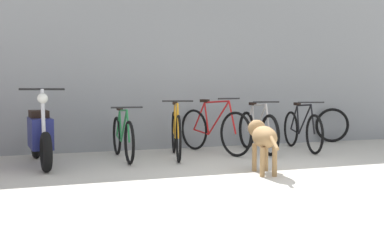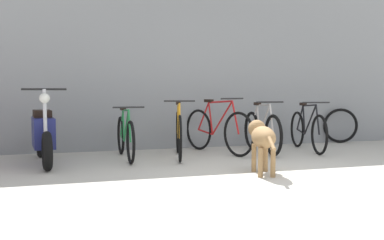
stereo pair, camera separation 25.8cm
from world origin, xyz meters
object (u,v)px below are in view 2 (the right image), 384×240
bicycle_2 (217,130)px  bicycle_4 (307,130)px  bicycle_0 (125,137)px  spare_tire_left (341,126)px  bicycle_1 (179,133)px  bicycle_3 (262,131)px  motorcycle (43,135)px  stray_dog (262,137)px

bicycle_2 → bicycle_4: bicycle_2 is taller
bicycle_0 → spare_tire_left: (4.43, 0.82, 0.01)m
bicycle_1 → bicycle_0: bearing=-82.6°
bicycle_1 → bicycle_3: 1.50m
bicycle_2 → bicycle_4: 1.61m
motorcycle → spare_tire_left: size_ratio=2.63×
spare_tire_left → bicycle_0: bearing=-169.5°
bicycle_2 → stray_dog: 1.89m
bicycle_1 → bicycle_4: bearing=105.2°
bicycle_2 → stray_dog: bicycle_2 is taller
bicycle_1 → motorcycle: (-2.01, -0.05, 0.04)m
bicycle_2 → bicycle_4: bearing=65.1°
bicycle_4 → stray_dog: 2.42m
bicycle_4 → motorcycle: bearing=-77.5°
bicycle_1 → bicycle_4: bicycle_1 is taller
bicycle_2 → bicycle_0: bearing=-102.3°
bicycle_0 → motorcycle: 1.20m
bicycle_2 → bicycle_3: bearing=62.1°
bicycle_1 → bicycle_2: 0.78m
stray_dog → bicycle_1: bearing=34.4°
bicycle_1 → bicycle_3: bicycle_1 is taller
motorcycle → bicycle_0: bearing=91.4°
bicycle_1 → motorcycle: bearing=-75.2°
bicycle_0 → bicycle_3: bearing=91.6°
bicycle_2 → bicycle_1: bearing=-89.5°
bicycle_1 → bicycle_2: bicycle_2 is taller
spare_tire_left → bicycle_1: bearing=-165.8°
bicycle_2 → spare_tire_left: 2.94m
bicycle_0 → bicycle_1: (0.82, -0.09, 0.04)m
bicycle_0 → stray_dog: bearing=40.8°
stray_dog → spare_tire_left: (2.96, 2.54, -0.11)m
spare_tire_left → stray_dog: bearing=-139.4°
bicycle_2 → motorcycle: size_ratio=0.93×
bicycle_3 → bicycle_4: bearing=90.3°
stray_dog → bicycle_4: bearing=-31.8°
bicycle_1 → bicycle_3: bearing=108.4°
bicycle_2 → bicycle_3: 0.77m
bicycle_0 → spare_tire_left: 4.50m
bicycle_4 → stray_dog: size_ratio=1.56×
bicycle_1 → stray_dog: 1.76m
bicycle_0 → bicycle_3: 2.32m
bicycle_2 → bicycle_4: size_ratio=1.01×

